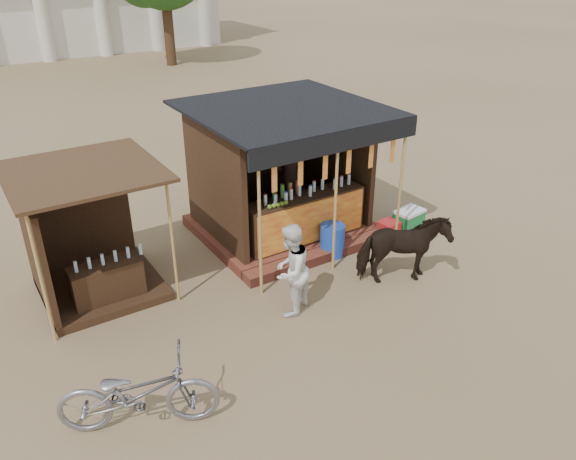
# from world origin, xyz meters

# --- Properties ---
(ground) EXTENTS (120.00, 120.00, 0.00)m
(ground) POSITION_xyz_m (0.00, 0.00, 0.00)
(ground) COLOR #846B4C
(ground) RESTS_ON ground
(main_stall) EXTENTS (3.60, 3.61, 2.78)m
(main_stall) POSITION_xyz_m (1.02, 3.36, 1.03)
(main_stall) COLOR brown
(main_stall) RESTS_ON ground
(secondary_stall) EXTENTS (2.40, 2.40, 2.38)m
(secondary_stall) POSITION_xyz_m (-3.17, 3.24, 0.85)
(secondary_stall) COLOR #382114
(secondary_stall) RESTS_ON ground
(cow) EXTENTS (1.76, 1.30, 1.36)m
(cow) POSITION_xyz_m (1.77, 0.50, 0.68)
(cow) COLOR black
(cow) RESTS_ON ground
(motorbike) EXTENTS (2.17, 1.51, 1.08)m
(motorbike) POSITION_xyz_m (-3.47, -0.28, 0.54)
(motorbike) COLOR gray
(motorbike) RESTS_ON ground
(bystander) EXTENTS (1.00, 0.94, 1.63)m
(bystander) POSITION_xyz_m (-0.45, 0.81, 0.82)
(bystander) COLOR white
(bystander) RESTS_ON ground
(blue_barrel) EXTENTS (0.61, 0.61, 0.66)m
(blue_barrel) POSITION_xyz_m (1.31, 2.00, 0.33)
(blue_barrel) COLOR #1943BC
(blue_barrel) RESTS_ON ground
(red_crate) EXTENTS (0.44, 0.42, 0.33)m
(red_crate) POSITION_xyz_m (2.83, 2.00, 0.17)
(red_crate) COLOR #AC1C1C
(red_crate) RESTS_ON ground
(cooler) EXTENTS (0.70, 0.53, 0.46)m
(cooler) POSITION_xyz_m (3.40, 2.01, 0.23)
(cooler) COLOR #1A7538
(cooler) RESTS_ON ground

